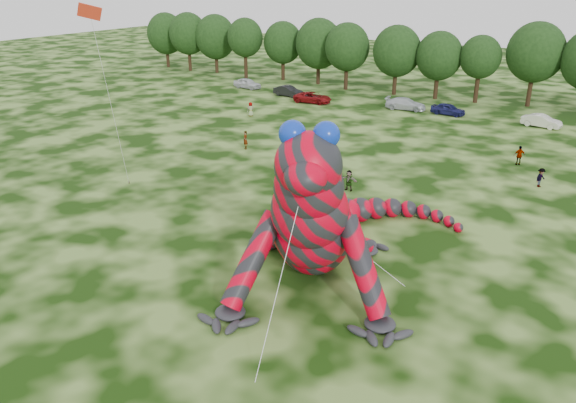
# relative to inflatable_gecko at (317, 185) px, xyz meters

# --- Properties ---
(ground) EXTENTS (240.00, 240.00, 0.00)m
(ground) POSITION_rel_inflatable_gecko_xyz_m (-4.14, -7.42, -4.90)
(ground) COLOR #16330A
(ground) RESTS_ON ground
(inflatable_gecko) EXTENTS (22.91, 24.52, 9.79)m
(inflatable_gecko) POSITION_rel_inflatable_gecko_xyz_m (0.00, 0.00, 0.00)
(inflatable_gecko) COLOR red
(inflatable_gecko) RESTS_ON ground
(flying_kite) EXTENTS (4.39, 5.53, 14.99)m
(flying_kite) POSITION_rel_inflatable_gecko_xyz_m (-16.03, -0.57, 7.85)
(flying_kite) COLOR red
(flying_kite) RESTS_ON ground
(tree_0) EXTENTS (6.91, 6.22, 9.51)m
(tree_0) POSITION_rel_inflatable_gecko_xyz_m (-58.70, 51.81, -0.14)
(tree_0) COLOR black
(tree_0) RESTS_ON ground
(tree_1) EXTENTS (6.74, 6.07, 9.81)m
(tree_1) POSITION_rel_inflatable_gecko_xyz_m (-52.49, 50.63, 0.01)
(tree_1) COLOR black
(tree_1) RESTS_ON ground
(tree_2) EXTENTS (7.04, 6.34, 9.64)m
(tree_2) POSITION_rel_inflatable_gecko_xyz_m (-47.15, 51.34, -0.07)
(tree_2) COLOR black
(tree_2) RESTS_ON ground
(tree_3) EXTENTS (5.81, 5.23, 9.44)m
(tree_3) POSITION_rel_inflatable_gecko_xyz_m (-39.85, 49.65, -0.17)
(tree_3) COLOR black
(tree_3) RESTS_ON ground
(tree_4) EXTENTS (6.22, 5.60, 9.06)m
(tree_4) POSITION_rel_inflatable_gecko_xyz_m (-33.78, 51.29, -0.37)
(tree_4) COLOR black
(tree_4) RESTS_ON ground
(tree_5) EXTENTS (7.16, 6.44, 9.80)m
(tree_5) POSITION_rel_inflatable_gecko_xyz_m (-27.26, 51.01, 0.00)
(tree_5) COLOR black
(tree_5) RESTS_ON ground
(tree_6) EXTENTS (6.52, 5.86, 9.49)m
(tree_6) POSITION_rel_inflatable_gecko_xyz_m (-21.69, 49.26, -0.15)
(tree_6) COLOR black
(tree_6) RESTS_ON ground
(tree_7) EXTENTS (6.68, 6.01, 9.48)m
(tree_7) POSITION_rel_inflatable_gecko_xyz_m (-14.22, 49.38, -0.16)
(tree_7) COLOR black
(tree_7) RESTS_ON ground
(tree_8) EXTENTS (6.14, 5.53, 8.94)m
(tree_8) POSITION_rel_inflatable_gecko_xyz_m (-8.35, 49.56, -0.42)
(tree_8) COLOR black
(tree_8) RESTS_ON ground
(tree_9) EXTENTS (5.27, 4.74, 8.68)m
(tree_9) POSITION_rel_inflatable_gecko_xyz_m (-3.07, 49.92, -0.56)
(tree_9) COLOR black
(tree_9) RESTS_ON ground
(tree_10) EXTENTS (7.09, 6.38, 10.50)m
(tree_10) POSITION_rel_inflatable_gecko_xyz_m (3.26, 51.16, 0.36)
(tree_10) COLOR black
(tree_10) RESTS_ON ground
(car_0) EXTENTS (4.51, 2.15, 1.49)m
(car_0) POSITION_rel_inflatable_gecko_xyz_m (-34.51, 42.37, -4.15)
(car_0) COLOR silver
(car_0) RESTS_ON ground
(car_1) EXTENTS (4.53, 2.08, 1.44)m
(car_1) POSITION_rel_inflatable_gecko_xyz_m (-26.36, 40.63, -4.18)
(car_1) COLOR black
(car_1) RESTS_ON ground
(car_2) EXTENTS (5.20, 2.74, 1.39)m
(car_2) POSITION_rel_inflatable_gecko_xyz_m (-21.38, 38.63, -4.20)
(car_2) COLOR maroon
(car_2) RESTS_ON ground
(car_3) EXTENTS (5.22, 2.65, 1.45)m
(car_3) POSITION_rel_inflatable_gecko_xyz_m (-9.53, 41.18, -4.17)
(car_3) COLOR silver
(car_3) RESTS_ON ground
(car_4) EXTENTS (4.24, 2.07, 1.39)m
(car_4) POSITION_rel_inflatable_gecko_xyz_m (-4.14, 41.13, -4.20)
(car_4) COLOR navy
(car_4) RESTS_ON ground
(car_5) EXTENTS (4.40, 2.18, 1.39)m
(car_5) POSITION_rel_inflatable_gecko_xyz_m (6.43, 40.73, -4.20)
(car_5) COLOR silver
(car_5) RESTS_ON ground
(spectator_5) EXTENTS (1.55, 0.51, 1.66)m
(spectator_5) POSITION_rel_inflatable_gecko_xyz_m (-3.45, 11.87, -4.06)
(spectator_5) COLOR gray
(spectator_5) RESTS_ON ground
(spectator_1) EXTENTS (0.77, 0.92, 1.68)m
(spectator_1) POSITION_rel_inflatable_gecko_xyz_m (-7.35, 15.32, -4.06)
(spectator_1) COLOR gray
(spectator_1) RESTS_ON ground
(spectator_3) EXTENTS (1.11, 0.86, 1.75)m
(spectator_3) POSITION_rel_inflatable_gecko_xyz_m (6.82, 25.46, -4.02)
(spectator_3) COLOR gray
(spectator_3) RESTS_ON ground
(spectator_0) EXTENTS (0.78, 0.73, 1.78)m
(spectator_0) POSITION_rel_inflatable_gecko_xyz_m (-16.91, 16.89, -4.01)
(spectator_0) COLOR gray
(spectator_0) RESTS_ON ground
(spectator_4) EXTENTS (0.86, 0.97, 1.66)m
(spectator_4) POSITION_rel_inflatable_gecko_xyz_m (-24.19, 28.32, -4.07)
(spectator_4) COLOR gray
(spectator_4) RESTS_ON ground
(spectator_2) EXTENTS (0.95, 1.16, 1.57)m
(spectator_2) POSITION_rel_inflatable_gecko_xyz_m (9.34, 20.47, -4.11)
(spectator_2) COLOR gray
(spectator_2) RESTS_ON ground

